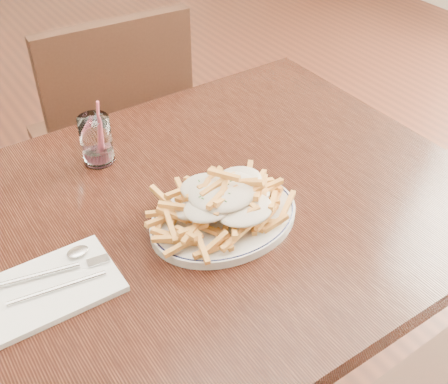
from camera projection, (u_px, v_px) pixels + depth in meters
table at (171, 250)px, 1.07m from camera, size 1.20×0.80×0.75m
chair_far at (115, 134)px, 1.68m from camera, size 0.44×0.44×0.89m
fries_plate at (224, 218)px, 1.01m from camera, size 0.32×0.29×0.02m
loaded_fries at (224, 197)px, 0.98m from camera, size 0.25×0.20×0.07m
napkin at (49, 288)px, 0.89m from camera, size 0.22×0.14×0.01m
cutlery at (46, 283)px, 0.88m from camera, size 0.20×0.09×0.01m
water_glass at (97, 142)px, 1.13m from camera, size 0.06×0.06×0.14m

